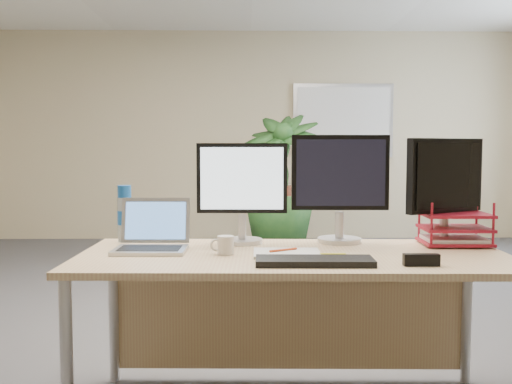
{
  "coord_description": "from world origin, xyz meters",
  "views": [
    {
      "loc": [
        -0.07,
        -3.47,
        1.2
      ],
      "look_at": [
        -0.0,
        0.35,
        0.9
      ],
      "focal_mm": 40.0,
      "sensor_mm": 36.0,
      "label": 1
    }
  ],
  "objects_px": {
    "monitor_right": "(340,181)",
    "laptop": "(153,237)",
    "desk": "(292,282)",
    "monitor_left": "(242,186)",
    "floor_plant": "(280,190)"
  },
  "relations": [
    {
      "from": "monitor_right",
      "to": "laptop",
      "type": "height_order",
      "value": "monitor_right"
    },
    {
      "from": "monitor_right",
      "to": "laptop",
      "type": "bearing_deg",
      "value": -168.3
    },
    {
      "from": "desk",
      "to": "laptop",
      "type": "bearing_deg",
      "value": 179.49
    },
    {
      "from": "monitor_left",
      "to": "monitor_right",
      "type": "distance_m",
      "value": 0.48
    },
    {
      "from": "floor_plant",
      "to": "monitor_right",
      "type": "height_order",
      "value": "floor_plant"
    },
    {
      "from": "floor_plant",
      "to": "monitor_left",
      "type": "relative_size",
      "value": 3.06
    },
    {
      "from": "laptop",
      "to": "floor_plant",
      "type": "bearing_deg",
      "value": 76.8
    },
    {
      "from": "floor_plant",
      "to": "monitor_right",
      "type": "xyz_separation_m",
      "value": [
        0.1,
        -3.18,
        0.29
      ]
    },
    {
      "from": "desk",
      "to": "floor_plant",
      "type": "relative_size",
      "value": 1.28
    },
    {
      "from": "monitor_left",
      "to": "floor_plant",
      "type": "bearing_deg",
      "value": 83.25
    },
    {
      "from": "monitor_right",
      "to": "laptop",
      "type": "xyz_separation_m",
      "value": [
        -0.89,
        -0.19,
        -0.25
      ]
    },
    {
      "from": "desk",
      "to": "floor_plant",
      "type": "distance_m",
      "value": 3.38
    },
    {
      "from": "floor_plant",
      "to": "laptop",
      "type": "height_order",
      "value": "floor_plant"
    },
    {
      "from": "floor_plant",
      "to": "monitor_right",
      "type": "bearing_deg",
      "value": -88.11
    },
    {
      "from": "floor_plant",
      "to": "desk",
      "type": "bearing_deg",
      "value": -92.45
    }
  ]
}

